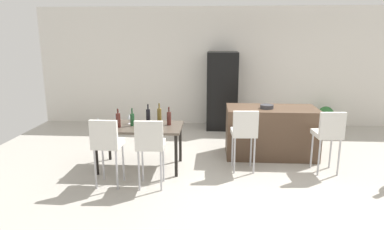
# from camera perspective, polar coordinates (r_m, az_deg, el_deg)

# --- Properties ---
(ground_plane) EXTENTS (10.00, 10.00, 0.00)m
(ground_plane) POSITION_cam_1_polar(r_m,az_deg,el_deg) (5.88, 9.56, -8.87)
(ground_plane) COLOR #ADA89E
(back_wall) EXTENTS (10.00, 0.12, 2.90)m
(back_wall) POSITION_cam_1_polar(r_m,az_deg,el_deg) (8.47, 7.93, 8.09)
(back_wall) COLOR silver
(back_wall) RESTS_ON ground_plane
(kitchen_island) EXTENTS (1.64, 0.82, 0.92)m
(kitchen_island) POSITION_cam_1_polar(r_m,az_deg,el_deg) (6.41, 13.26, -2.81)
(kitchen_island) COLOR #4C3828
(kitchen_island) RESTS_ON ground_plane
(bar_chair_left) EXTENTS (0.42, 0.42, 1.05)m
(bar_chair_left) POSITION_cam_1_polar(r_m,az_deg,el_deg) (5.52, 8.90, -2.66)
(bar_chair_left) COLOR silver
(bar_chair_left) RESTS_ON ground_plane
(bar_chair_middle) EXTENTS (0.43, 0.43, 1.05)m
(bar_chair_middle) POSITION_cam_1_polar(r_m,az_deg,el_deg) (5.80, 22.25, -2.72)
(bar_chair_middle) COLOR silver
(bar_chair_middle) RESTS_ON ground_plane
(dining_table) EXTENTS (1.41, 0.80, 0.74)m
(dining_table) POSITION_cam_1_polar(r_m,az_deg,el_deg) (5.67, -8.88, -2.51)
(dining_table) COLOR #4C4238
(dining_table) RESTS_ON ground_plane
(dining_chair_near) EXTENTS (0.41, 0.41, 1.05)m
(dining_chair_near) POSITION_cam_1_polar(r_m,az_deg,el_deg) (5.05, -14.30, -4.45)
(dining_chair_near) COLOR silver
(dining_chair_near) RESTS_ON ground_plane
(dining_chair_far) EXTENTS (0.42, 0.42, 1.05)m
(dining_chair_far) POSITION_cam_1_polar(r_m,az_deg,el_deg) (4.89, -7.13, -4.70)
(dining_chair_far) COLOR silver
(dining_chair_far) RESTS_ON ground_plane
(wine_bottle_far) EXTENTS (0.07, 0.07, 0.30)m
(wine_bottle_far) POSITION_cam_1_polar(r_m,az_deg,el_deg) (5.65, -10.13, -0.73)
(wine_bottle_far) COLOR #194723
(wine_bottle_far) RESTS_ON dining_table
(wine_bottle_middle) EXTENTS (0.08, 0.08, 0.31)m
(wine_bottle_middle) POSITION_cam_1_polar(r_m,az_deg,el_deg) (5.61, -12.45, -0.83)
(wine_bottle_middle) COLOR #471E19
(wine_bottle_middle) RESTS_ON dining_table
(wine_bottle_near) EXTENTS (0.07, 0.07, 0.31)m
(wine_bottle_near) POSITION_cam_1_polar(r_m,az_deg,el_deg) (5.63, -3.94, -0.55)
(wine_bottle_near) COLOR #471E19
(wine_bottle_near) RESTS_ON dining_table
(wine_bottle_right) EXTENTS (0.07, 0.07, 0.33)m
(wine_bottle_right) POSITION_cam_1_polar(r_m,az_deg,el_deg) (5.82, -5.58, -0.00)
(wine_bottle_right) COLOR brown
(wine_bottle_right) RESTS_ON dining_table
(wine_bottle_inner) EXTENTS (0.07, 0.07, 0.34)m
(wine_bottle_inner) POSITION_cam_1_polar(r_m,az_deg,el_deg) (5.76, -7.47, -0.18)
(wine_bottle_inner) COLOR black
(wine_bottle_inner) RESTS_ON dining_table
(wine_glass_left) EXTENTS (0.07, 0.07, 0.17)m
(wine_glass_left) POSITION_cam_1_polar(r_m,az_deg,el_deg) (5.63, -15.71, -0.93)
(wine_glass_left) COLOR silver
(wine_glass_left) RESTS_ON dining_table
(wine_glass_end) EXTENTS (0.07, 0.07, 0.17)m
(wine_glass_end) POSITION_cam_1_polar(r_m,az_deg,el_deg) (5.78, -10.66, -0.29)
(wine_glass_end) COLOR silver
(wine_glass_end) RESTS_ON dining_table
(wine_glass_corner) EXTENTS (0.07, 0.07, 0.17)m
(wine_glass_corner) POSITION_cam_1_polar(r_m,az_deg,el_deg) (5.94, -12.78, -0.03)
(wine_glass_corner) COLOR silver
(wine_glass_corner) RESTS_ON dining_table
(refrigerator) EXTENTS (0.72, 0.68, 1.84)m
(refrigerator) POSITION_cam_1_polar(r_m,az_deg,el_deg) (8.08, 5.13, 4.13)
(refrigerator) COLOR black
(refrigerator) RESTS_ON ground_plane
(fruit_bowl) EXTENTS (0.24, 0.24, 0.07)m
(fruit_bowl) POSITION_cam_1_polar(r_m,az_deg,el_deg) (6.21, 12.62, 1.40)
(fruit_bowl) COLOR #333338
(fruit_bowl) RESTS_ON kitchen_island
(potted_plant) EXTENTS (0.37, 0.37, 0.57)m
(potted_plant) POSITION_cam_1_polar(r_m,az_deg,el_deg) (8.62, 21.78, -0.22)
(potted_plant) COLOR #996B4C
(potted_plant) RESTS_ON ground_plane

